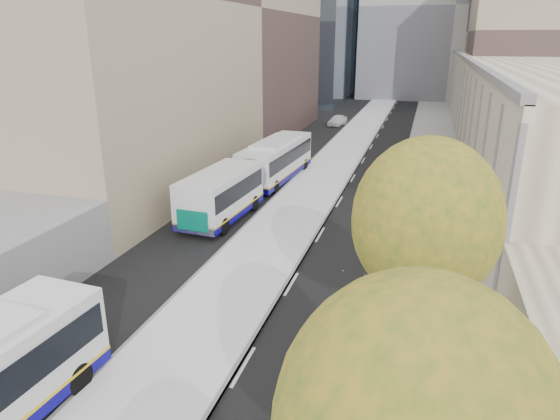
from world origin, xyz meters
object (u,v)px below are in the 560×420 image
at_px(bus_shelter, 498,370).
at_px(distant_car, 337,120).
at_px(cyclist, 294,417).
at_px(bus_far, 256,172).

distance_m(bus_shelter, distant_car, 50.21).
bearing_deg(bus_shelter, cyclist, -161.49).
distance_m(cyclist, distant_car, 50.80).
relative_size(bus_far, distant_car, 4.65).
bearing_deg(cyclist, bus_shelter, 11.41).
distance_m(bus_shelter, bus_far, 23.07).
bearing_deg(bus_far, bus_shelter, -51.90).
xyz_separation_m(bus_shelter, cyclist, (-4.93, -1.65, -1.32)).
bearing_deg(distant_car, cyclist, -71.53).
xyz_separation_m(bus_far, distant_car, (0.26, 29.52, -0.94)).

